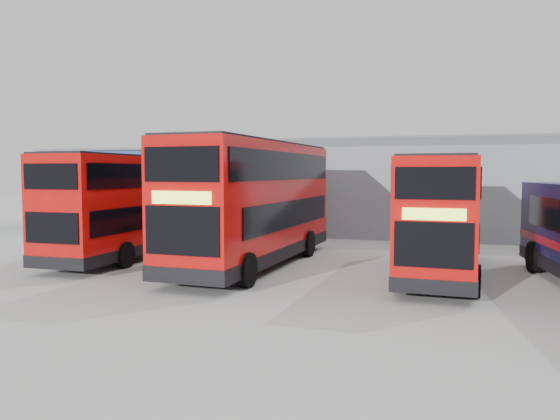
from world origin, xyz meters
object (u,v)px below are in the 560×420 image
object	(u,v)px
double_decker_right	(442,217)
panel_van	(101,209)
office_block	(152,188)
double_decker_centre	(255,204)
maintenance_shed	(492,189)
double_decker_left	(134,207)

from	to	relation	value
double_decker_right	panel_van	distance (m)	21.65
office_block	double_decker_centre	bearing A→B (deg)	-47.12
office_block	maintenance_shed	bearing A→B (deg)	5.21
double_decker_centre	office_block	bearing A→B (deg)	135.38
panel_van	maintenance_shed	bearing A→B (deg)	-3.44
office_block	double_decker_right	distance (m)	23.26
double_decker_centre	double_decker_right	world-z (taller)	double_decker_centre
office_block	double_decker_left	world-z (taller)	office_block
maintenance_shed	double_decker_right	world-z (taller)	maintenance_shed
maintenance_shed	double_decker_right	distance (m)	15.29
maintenance_shed	panel_van	world-z (taller)	maintenance_shed
double_decker_centre	double_decker_right	distance (m)	6.98
maintenance_shed	double_decker_right	xyz separation A→B (m)	(-2.74, -15.04, -0.54)
office_block	double_decker_centre	world-z (taller)	office_block
double_decker_left	double_decker_right	bearing A→B (deg)	178.25
maintenance_shed	double_decker_centre	distance (m)	18.07
office_block	double_decker_right	bearing A→B (deg)	-34.08
double_decker_centre	double_decker_right	size ratio (longest dim) A/B	1.16
maintenance_shed	double_decker_right	size ratio (longest dim) A/B	3.08
maintenance_shed	double_decker_centre	xyz separation A→B (m)	(-9.71, -15.25, -0.21)
double_decker_centre	maintenance_shed	bearing A→B (deg)	60.02
maintenance_shed	double_decker_centre	bearing A→B (deg)	-122.48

